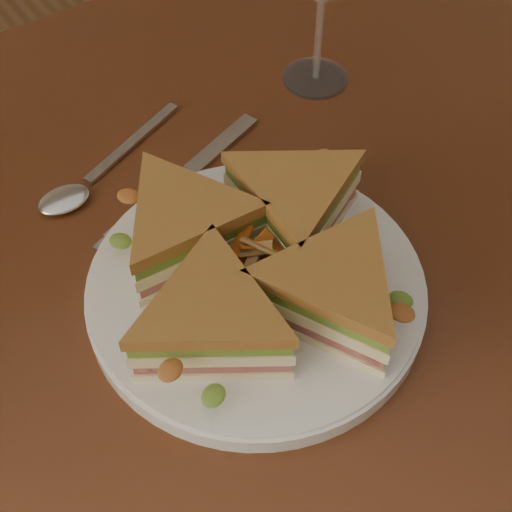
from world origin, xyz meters
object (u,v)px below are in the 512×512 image
object	(u,v)px
sandwich_wedges	(256,260)
spoon	(82,185)
table	(197,320)
knife	(176,184)
plate	(256,289)

from	to	relation	value
sandwich_wedges	spoon	bearing A→B (deg)	108.01
table	knife	size ratio (longest dim) A/B	5.76
sandwich_wedges	knife	size ratio (longest dim) A/B	1.41
spoon	knife	xyz separation A→B (m)	(0.07, -0.05, -0.00)
table	sandwich_wedges	world-z (taller)	sandwich_wedges
sandwich_wedges	knife	xyz separation A→B (m)	(0.01, 0.14, -0.04)
spoon	plate	bearing A→B (deg)	-93.49
table	sandwich_wedges	xyz separation A→B (m)	(0.02, -0.07, 0.14)
sandwich_wedges	knife	world-z (taller)	sandwich_wedges
table	plate	xyz separation A→B (m)	(0.02, -0.07, 0.11)
plate	sandwich_wedges	xyz separation A→B (m)	(0.00, 0.00, 0.04)
table	sandwich_wedges	size ratio (longest dim) A/B	4.09
knife	plate	bearing A→B (deg)	-112.17
table	spoon	xyz separation A→B (m)	(-0.04, 0.12, 0.10)
sandwich_wedges	spoon	xyz separation A→B (m)	(-0.06, 0.19, -0.04)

